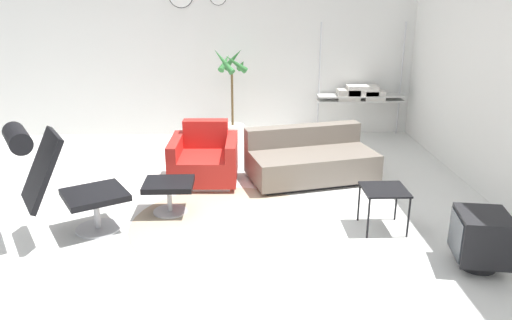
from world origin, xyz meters
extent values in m
plane|color=silver|center=(0.00, 0.00, 0.00)|extent=(12.00, 12.00, 0.00)
cube|color=silver|center=(0.00, 3.28, 1.40)|extent=(12.00, 0.06, 2.80)
cylinder|color=tan|center=(0.06, -0.17, 0.00)|extent=(1.99, 1.99, 0.01)
cylinder|color=#BCBCC1|center=(-1.23, -0.24, 0.01)|extent=(0.60, 0.60, 0.02)
cylinder|color=#BCBCC1|center=(-1.23, -0.24, 0.18)|extent=(0.06, 0.06, 0.31)
cube|color=black|center=(-1.23, -0.24, 0.37)|extent=(0.76, 0.76, 0.06)
cube|color=black|center=(-1.62, -0.46, 0.72)|extent=(0.58, 0.65, 0.66)
cylinder|color=black|center=(-1.75, -0.54, 1.04)|extent=(0.41, 0.52, 0.19)
cylinder|color=#BCBCC1|center=(-0.57, 0.14, 0.01)|extent=(0.36, 0.36, 0.02)
cylinder|color=#BCBCC1|center=(-0.57, 0.14, 0.16)|extent=(0.05, 0.05, 0.27)
cube|color=black|center=(-0.57, 0.14, 0.32)|extent=(0.52, 0.44, 0.06)
cube|color=silver|center=(-0.25, 1.03, 0.03)|extent=(0.68, 0.68, 0.06)
cube|color=red|center=(-0.25, 1.03, 0.21)|extent=(0.59, 0.82, 0.30)
cube|color=red|center=(-0.24, 1.34, 0.54)|extent=(0.57, 0.20, 0.35)
cube|color=red|center=(0.09, 1.02, 0.31)|extent=(0.15, 0.81, 0.50)
cube|color=red|center=(-0.59, 1.04, 0.31)|extent=(0.15, 0.81, 0.50)
cube|color=black|center=(1.08, 1.06, 0.03)|extent=(1.50, 1.01, 0.05)
cube|color=#70665B|center=(1.08, 1.06, 0.21)|extent=(1.68, 1.16, 0.33)
cube|color=#70665B|center=(1.01, 1.37, 0.50)|extent=(1.53, 0.55, 0.25)
cube|color=black|center=(1.59, -0.32, 0.42)|extent=(0.43, 0.43, 0.02)
cylinder|color=black|center=(1.40, -0.52, 0.20)|extent=(0.02, 0.02, 0.41)
cylinder|color=black|center=(1.79, -0.52, 0.20)|extent=(0.02, 0.02, 0.41)
cylinder|color=black|center=(1.40, -0.13, 0.20)|extent=(0.02, 0.02, 0.41)
cylinder|color=black|center=(1.79, -0.13, 0.20)|extent=(0.02, 0.02, 0.41)
cylinder|color=black|center=(2.22, -1.08, 0.04)|extent=(0.31, 0.31, 0.09)
cube|color=black|center=(2.22, -1.08, 0.29)|extent=(0.48, 0.52, 0.40)
cube|color=#282D33|center=(2.01, -1.04, 0.29)|extent=(0.08, 0.39, 0.34)
cylinder|color=silver|center=(0.09, 2.75, 0.14)|extent=(0.36, 0.36, 0.28)
cylinder|color=#382819|center=(0.09, 2.75, 0.27)|extent=(0.33, 0.33, 0.02)
cylinder|color=brown|center=(0.09, 2.75, 0.71)|extent=(0.04, 0.04, 0.86)
cone|color=#2D6B33|center=(0.24, 2.77, 1.20)|extent=(0.16, 0.36, 0.23)
cone|color=#2D6B33|center=(0.11, 2.88, 1.28)|extent=(0.34, 0.14, 0.35)
cone|color=#2D6B33|center=(-0.02, 2.81, 1.23)|extent=(0.24, 0.31, 0.28)
cone|color=#2D6B33|center=(-0.03, 2.62, 1.29)|extent=(0.38, 0.36, 0.38)
cone|color=#2D6B33|center=(0.15, 2.60, 1.25)|extent=(0.38, 0.23, 0.31)
cylinder|color=#BCBCC1|center=(1.48, 3.17, 0.90)|extent=(0.03, 0.03, 1.80)
cylinder|color=#BCBCC1|center=(2.81, 3.17, 0.90)|extent=(0.03, 0.03, 1.80)
cube|color=silver|center=(2.15, 3.05, 0.59)|extent=(1.39, 0.28, 0.02)
cube|color=silver|center=(2.15, 3.05, 0.66)|extent=(1.39, 0.28, 0.02)
cube|color=beige|center=(2.36, 3.04, 0.67)|extent=(0.32, 0.24, 0.15)
cube|color=silver|center=(2.16, 3.04, 0.75)|extent=(0.49, 0.24, 0.16)
cube|color=#B7B2A8|center=(1.94, 3.04, 0.68)|extent=(0.35, 0.24, 0.17)
camera|label=1|loc=(0.17, -4.78, 2.25)|focal=35.00mm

